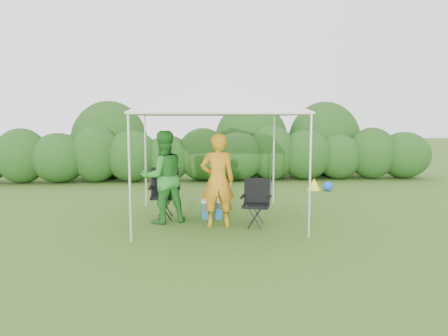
{
  "coord_description": "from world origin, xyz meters",
  "views": [
    {
      "loc": [
        -0.62,
        -8.13,
        2.03
      ],
      "look_at": [
        0.17,
        0.4,
        1.05
      ],
      "focal_mm": 35.0,
      "sensor_mm": 36.0,
      "label": 1
    }
  ],
  "objects": [
    {
      "name": "hedge",
      "position": [
        0.11,
        6.0,
        0.82
      ],
      "size": [
        15.3,
        1.53,
        1.8
      ],
      "color": "#224E18",
      "rests_on": "ground"
    },
    {
      "name": "chair_right",
      "position": [
        0.74,
        -0.08,
        0.5
      ],
      "size": [
        0.65,
        0.61,
        0.89
      ],
      "rotation": [
        0.0,
        0.0,
        -0.27
      ],
      "color": "black",
      "rests_on": "ground"
    },
    {
      "name": "ground",
      "position": [
        0.0,
        0.0,
        0.0
      ],
      "size": [
        70.0,
        70.0,
        0.0
      ],
      "primitive_type": "plane",
      "color": "#426720"
    },
    {
      "name": "cooler",
      "position": [
        -0.06,
        0.61,
        0.18
      ],
      "size": [
        0.43,
        0.31,
        0.36
      ],
      "rotation": [
        0.0,
        0.0,
        0.0
      ],
      "color": "#1E608A",
      "rests_on": "ground"
    },
    {
      "name": "chair_left",
      "position": [
        -1.01,
        0.74,
        0.58
      ],
      "size": [
        0.64,
        0.57,
        1.02
      ],
      "rotation": [
        0.0,
        0.0,
        0.0
      ],
      "color": "black",
      "rests_on": "ground"
    },
    {
      "name": "lawn_toy",
      "position": [
        3.15,
        3.79,
        0.16
      ],
      "size": [
        0.66,
        0.55,
        0.33
      ],
      "color": "#FEFD1A",
      "rests_on": "ground"
    },
    {
      "name": "woman",
      "position": [
        -1.02,
        0.31,
        0.9
      ],
      "size": [
        1.05,
        0.94,
        1.8
      ],
      "primitive_type": "imported",
      "rotation": [
        0.0,
        0.0,
        3.49
      ],
      "color": "#2B832B",
      "rests_on": "ground"
    },
    {
      "name": "man",
      "position": [
        0.0,
        -0.12,
        0.88
      ],
      "size": [
        0.65,
        0.44,
        1.76
      ],
      "primitive_type": "imported",
      "rotation": [
        0.0,
        0.0,
        3.17
      ],
      "color": "orange",
      "rests_on": "ground"
    },
    {
      "name": "canopy",
      "position": [
        0.0,
        0.5,
        2.46
      ],
      "size": [
        3.1,
        3.1,
        2.83
      ],
      "color": "silver",
      "rests_on": "ground"
    },
    {
      "name": "bottle",
      "position": [
        -0.0,
        0.57,
        0.48
      ],
      "size": [
        0.06,
        0.06,
        0.23
      ],
      "primitive_type": "cylinder",
      "color": "#592D0C",
      "rests_on": "cooler"
    }
  ]
}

